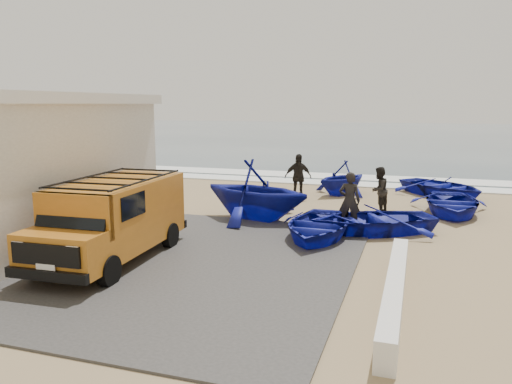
% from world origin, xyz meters
% --- Properties ---
extents(ground, '(160.00, 160.00, 0.00)m').
position_xyz_m(ground, '(0.00, 0.00, 0.00)').
color(ground, '#9B825A').
extents(slab, '(12.00, 10.00, 0.05)m').
position_xyz_m(slab, '(-2.00, -2.00, 0.03)').
color(slab, '#43403D').
rests_on(slab, ground).
extents(ocean, '(180.00, 88.00, 0.01)m').
position_xyz_m(ocean, '(0.00, 56.00, 0.00)').
color(ocean, '#385166').
rests_on(ocean, ground).
extents(surf_line, '(180.00, 1.60, 0.06)m').
position_xyz_m(surf_line, '(0.00, 12.00, 0.03)').
color(surf_line, white).
rests_on(surf_line, ground).
extents(surf_wash, '(180.00, 2.20, 0.04)m').
position_xyz_m(surf_wash, '(0.00, 14.50, 0.02)').
color(surf_wash, white).
rests_on(surf_wash, ground).
extents(parapet, '(0.35, 6.00, 0.55)m').
position_xyz_m(parapet, '(5.00, -3.00, 0.28)').
color(parapet, silver).
rests_on(parapet, ground).
extents(van, '(2.20, 5.07, 2.14)m').
position_xyz_m(van, '(-2.04, -2.35, 1.15)').
color(van, '#B96C1B').
rests_on(van, ground).
extents(boat_near_left, '(2.74, 3.84, 0.79)m').
position_xyz_m(boat_near_left, '(2.53, 1.39, 0.40)').
color(boat_near_left, '#131C9B').
rests_on(boat_near_left, ground).
extents(boat_near_right, '(4.86, 4.39, 0.83)m').
position_xyz_m(boat_near_right, '(4.03, 2.59, 0.41)').
color(boat_near_right, '#131C9B').
rests_on(boat_near_right, ground).
extents(boat_mid_left, '(4.77, 4.38, 2.11)m').
position_xyz_m(boat_mid_left, '(-0.01, 3.16, 1.06)').
color(boat_mid_left, '#131C9B').
rests_on(boat_mid_left, ground).
extents(boat_mid_right, '(2.97, 4.05, 0.82)m').
position_xyz_m(boat_mid_right, '(6.55, 6.21, 0.41)').
color(boat_mid_right, '#131C9B').
rests_on(boat_mid_right, ground).
extents(boat_far_left, '(3.64, 3.78, 1.53)m').
position_xyz_m(boat_far_left, '(2.13, 9.01, 0.77)').
color(boat_far_left, '#131C9B').
rests_on(boat_far_left, ground).
extents(boat_far_right, '(4.95, 4.90, 0.84)m').
position_xyz_m(boat_far_right, '(6.34, 9.99, 0.42)').
color(boat_far_right, '#131C9B').
rests_on(boat_far_right, ground).
extents(fisherman_front, '(0.70, 0.47, 1.87)m').
position_xyz_m(fisherman_front, '(3.28, 2.79, 0.93)').
color(fisherman_front, black).
rests_on(fisherman_front, ground).
extents(fisherman_middle, '(0.92, 1.02, 1.72)m').
position_xyz_m(fisherman_middle, '(3.98, 5.66, 0.86)').
color(fisherman_middle, black).
rests_on(fisherman_middle, ground).
extents(fisherman_back, '(1.24, 0.93, 1.95)m').
position_xyz_m(fisherman_back, '(0.55, 7.16, 0.98)').
color(fisherman_back, black).
rests_on(fisherman_back, ground).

